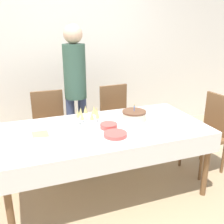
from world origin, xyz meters
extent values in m
plane|color=tan|center=(0.00, 0.00, 0.00)|extent=(12.00, 12.00, 0.00)
cube|color=silver|center=(0.00, 1.70, 1.35)|extent=(8.00, 0.05, 2.70)
cube|color=white|center=(0.00, 0.00, 0.74)|extent=(2.05, 1.00, 0.03)
cube|color=white|center=(0.00, 0.00, 0.65)|extent=(2.08, 1.03, 0.21)
cylinder|color=brown|center=(-0.97, -0.44, 0.36)|extent=(0.06, 0.06, 0.72)
cylinder|color=brown|center=(0.97, -0.44, 0.36)|extent=(0.06, 0.06, 0.72)
cylinder|color=brown|center=(-0.97, 0.44, 0.36)|extent=(0.06, 0.06, 0.72)
cylinder|color=brown|center=(0.97, 0.44, 0.36)|extent=(0.06, 0.06, 0.72)
cube|color=brown|center=(-0.46, 0.75, 0.44)|extent=(0.43, 0.43, 0.04)
cube|color=brown|center=(-0.46, 0.94, 0.71)|extent=(0.40, 0.04, 0.50)
cylinder|color=brown|center=(-0.29, 0.57, 0.21)|extent=(0.04, 0.04, 0.42)
cylinder|color=brown|center=(-0.65, 0.57, 0.21)|extent=(0.04, 0.04, 0.42)
cylinder|color=brown|center=(-0.28, 0.93, 0.21)|extent=(0.04, 0.04, 0.42)
cylinder|color=brown|center=(-0.64, 0.93, 0.21)|extent=(0.04, 0.04, 0.42)
cube|color=brown|center=(0.46, 0.75, 0.44)|extent=(0.45, 0.45, 0.04)
cube|color=brown|center=(0.45, 0.94, 0.71)|extent=(0.40, 0.06, 0.50)
cylinder|color=brown|center=(0.65, 0.58, 0.21)|extent=(0.04, 0.04, 0.42)
cylinder|color=brown|center=(0.29, 0.56, 0.21)|extent=(0.04, 0.04, 0.42)
cylinder|color=brown|center=(0.63, 0.94, 0.21)|extent=(0.04, 0.04, 0.42)
cylinder|color=brown|center=(0.27, 0.92, 0.21)|extent=(0.04, 0.04, 0.42)
cube|color=brown|center=(1.28, 0.00, 0.44)|extent=(0.46, 0.46, 0.04)
cube|color=brown|center=(1.47, 0.02, 0.71)|extent=(0.07, 0.40, 0.50)
cylinder|color=brown|center=(1.11, -0.20, 0.21)|extent=(0.04, 0.04, 0.42)
cylinder|color=brown|center=(1.08, 0.16, 0.21)|extent=(0.04, 0.04, 0.42)
cylinder|color=brown|center=(1.47, -0.16, 0.21)|extent=(0.04, 0.04, 0.42)
cylinder|color=brown|center=(1.44, 0.20, 0.21)|extent=(0.04, 0.04, 0.42)
cylinder|color=beige|center=(0.37, 0.08, 0.80)|extent=(0.26, 0.26, 0.09)
cylinder|color=brown|center=(0.37, 0.08, 0.85)|extent=(0.26, 0.26, 0.02)
cylinder|color=#3F72D8|center=(0.37, 0.08, 0.89)|extent=(0.01, 0.01, 0.06)
sphere|color=#F9CC4C|center=(0.37, 0.08, 0.93)|extent=(0.01, 0.01, 0.01)
cylinder|color=silver|center=(-0.13, 0.14, 0.75)|extent=(0.32, 0.32, 0.01)
cylinder|color=silver|center=(-0.04, 0.15, 0.76)|extent=(0.05, 0.05, 0.00)
cylinder|color=silver|center=(-0.04, 0.15, 0.80)|extent=(0.01, 0.01, 0.08)
cone|color=#E0CC72|center=(-0.04, 0.15, 0.89)|extent=(0.04, 0.04, 0.08)
cylinder|color=silver|center=(-0.05, 0.20, 0.76)|extent=(0.05, 0.05, 0.00)
cylinder|color=silver|center=(-0.05, 0.20, 0.80)|extent=(0.01, 0.01, 0.08)
cone|color=#E0CC72|center=(-0.05, 0.20, 0.89)|extent=(0.04, 0.04, 0.08)
cylinder|color=silver|center=(-0.13, 0.26, 0.76)|extent=(0.05, 0.05, 0.00)
cylinder|color=silver|center=(-0.13, 0.26, 0.80)|extent=(0.01, 0.01, 0.08)
cone|color=#E0CC72|center=(-0.13, 0.26, 0.89)|extent=(0.04, 0.04, 0.08)
cylinder|color=silver|center=(-0.20, 0.21, 0.76)|extent=(0.05, 0.05, 0.00)
cylinder|color=silver|center=(-0.20, 0.21, 0.80)|extent=(0.01, 0.01, 0.08)
cone|color=#E0CC72|center=(-0.20, 0.21, 0.89)|extent=(0.04, 0.04, 0.08)
cylinder|color=silver|center=(-0.24, 0.15, 0.76)|extent=(0.05, 0.05, 0.00)
cylinder|color=silver|center=(-0.24, 0.15, 0.80)|extent=(0.01, 0.01, 0.08)
cone|color=#E0CC72|center=(-0.24, 0.15, 0.89)|extent=(0.04, 0.04, 0.08)
cylinder|color=silver|center=(-0.22, 0.07, 0.76)|extent=(0.05, 0.05, 0.00)
cylinder|color=silver|center=(-0.22, 0.07, 0.80)|extent=(0.01, 0.01, 0.08)
cone|color=#E0CC72|center=(-0.22, 0.07, 0.89)|extent=(0.04, 0.04, 0.08)
cylinder|color=silver|center=(-0.13, 0.04, 0.76)|extent=(0.05, 0.05, 0.00)
cylinder|color=silver|center=(-0.13, 0.04, 0.80)|extent=(0.01, 0.01, 0.08)
cone|color=#E0CC72|center=(-0.13, 0.04, 0.89)|extent=(0.04, 0.04, 0.08)
cylinder|color=silver|center=(-0.06, 0.06, 0.76)|extent=(0.05, 0.05, 0.00)
cylinder|color=silver|center=(-0.06, 0.06, 0.80)|extent=(0.01, 0.01, 0.08)
cone|color=#E0CC72|center=(-0.06, 0.06, 0.89)|extent=(0.04, 0.04, 0.08)
cylinder|color=#CC4C47|center=(0.02, -0.23, 0.75)|extent=(0.22, 0.22, 0.01)
cylinder|color=#CC4C47|center=(0.02, -0.23, 0.76)|extent=(0.22, 0.22, 0.01)
cylinder|color=#CC4C47|center=(0.02, -0.23, 0.77)|extent=(0.22, 0.22, 0.01)
cylinder|color=#CC4C47|center=(0.02, -0.23, 0.78)|extent=(0.22, 0.22, 0.01)
cylinder|color=#CC4C47|center=(0.02, -0.23, 0.78)|extent=(0.22, 0.22, 0.01)
cylinder|color=#CC4C47|center=(0.03, -0.02, 0.75)|extent=(0.17, 0.17, 0.01)
cylinder|color=#CC4C47|center=(0.03, -0.02, 0.76)|extent=(0.17, 0.17, 0.01)
cylinder|color=#CC4C47|center=(0.03, -0.02, 0.77)|extent=(0.17, 0.17, 0.01)
cylinder|color=#CC4C47|center=(0.03, -0.02, 0.78)|extent=(0.17, 0.17, 0.01)
cylinder|color=#CC4C47|center=(0.03, -0.02, 0.78)|extent=(0.17, 0.17, 0.01)
cylinder|color=#CC4C47|center=(0.03, -0.02, 0.79)|extent=(0.17, 0.17, 0.01)
cylinder|color=#CC4C47|center=(0.03, -0.02, 0.80)|extent=(0.17, 0.17, 0.01)
cube|color=silver|center=(0.34, -0.15, 0.75)|extent=(0.30, 0.03, 0.00)
cube|color=silver|center=(-0.65, -0.08, 0.76)|extent=(0.18, 0.09, 0.02)
cube|color=#E0D166|center=(-0.64, 0.05, 0.76)|extent=(0.15, 0.15, 0.01)
cylinder|color=#3F4C72|center=(-0.18, 0.86, 0.43)|extent=(0.11, 0.11, 0.85)
cylinder|color=#3F4C72|center=(-0.02, 0.86, 0.43)|extent=(0.11, 0.11, 0.85)
cylinder|color=#335142|center=(-0.10, 0.86, 1.19)|extent=(0.28, 0.28, 0.67)
sphere|color=#D8B293|center=(-0.10, 0.86, 1.64)|extent=(0.23, 0.23, 0.23)
camera|label=1|loc=(-0.80, -2.35, 1.78)|focal=42.00mm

